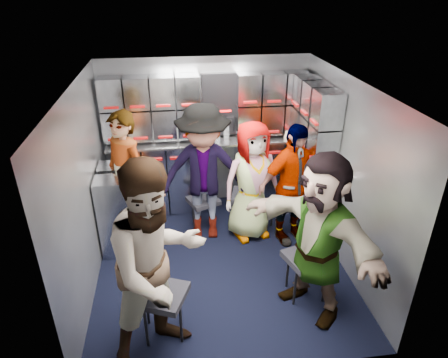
{
  "coord_description": "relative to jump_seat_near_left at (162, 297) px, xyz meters",
  "views": [
    {
      "loc": [
        -0.48,
        -3.72,
        3.04
      ],
      "look_at": [
        0.09,
        0.35,
        0.91
      ],
      "focal_mm": 32.0,
      "sensor_mm": 36.0,
      "label": 1
    }
  ],
  "objects": [
    {
      "name": "floor",
      "position": [
        0.66,
        0.96,
        -0.44
      ],
      "size": [
        3.0,
        3.0,
        0.0
      ],
      "primitive_type": "plane",
      "color": "black",
      "rests_on": "ground"
    },
    {
      "name": "wall_back",
      "position": [
        0.66,
        2.46,
        0.61
      ],
      "size": [
        2.8,
        0.04,
        2.1
      ],
      "primitive_type": "cube",
      "color": "gray",
      "rests_on": "ground"
    },
    {
      "name": "wall_left",
      "position": [
        -0.74,
        0.96,
        0.61
      ],
      "size": [
        0.04,
        3.0,
        2.1
      ],
      "primitive_type": "cube",
      "color": "gray",
      "rests_on": "ground"
    },
    {
      "name": "wall_right",
      "position": [
        2.06,
        0.96,
        0.61
      ],
      "size": [
        0.04,
        3.0,
        2.1
      ],
      "primitive_type": "cube",
      "color": "gray",
      "rests_on": "ground"
    },
    {
      "name": "ceiling",
      "position": [
        0.66,
        0.96,
        1.66
      ],
      "size": [
        2.8,
        3.0,
        0.02
      ],
      "primitive_type": "cube",
      "color": "silver",
      "rests_on": "wall_back"
    },
    {
      "name": "cart_bank_back",
      "position": [
        0.66,
        2.25,
        0.05
      ],
      "size": [
        2.68,
        0.38,
        0.99
      ],
      "primitive_type": "cube",
      "color": "#9CA2AC",
      "rests_on": "ground"
    },
    {
      "name": "cart_bank_left",
      "position": [
        -0.53,
        1.52,
        0.05
      ],
      "size": [
        0.38,
        0.76,
        0.99
      ],
      "primitive_type": "cube",
      "color": "#9CA2AC",
      "rests_on": "ground"
    },
    {
      "name": "counter",
      "position": [
        0.66,
        2.25,
        0.57
      ],
      "size": [
        2.68,
        0.42,
        0.03
      ],
      "primitive_type": "cube",
      "color": "#AEB1B6",
      "rests_on": "cart_bank_back"
    },
    {
      "name": "locker_bank_back",
      "position": [
        0.66,
        2.31,
        1.05
      ],
      "size": [
        2.68,
        0.28,
        0.82
      ],
      "primitive_type": "cube",
      "color": "#9CA2AC",
      "rests_on": "wall_back"
    },
    {
      "name": "locker_bank_right",
      "position": [
        1.91,
        1.66,
        1.05
      ],
      "size": [
        0.28,
        1.0,
        0.82
      ],
      "primitive_type": "cube",
      "color": "#9CA2AC",
      "rests_on": "wall_right"
    },
    {
      "name": "right_cabinet",
      "position": [
        1.91,
        1.56,
        0.06
      ],
      "size": [
        0.28,
        1.2,
        1.0
      ],
      "primitive_type": "cube",
      "color": "#9CA2AC",
      "rests_on": "ground"
    },
    {
      "name": "coffee_niche",
      "position": [
        0.84,
        2.37,
        1.03
      ],
      "size": [
        0.46,
        0.16,
        0.84
      ],
      "primitive_type": null,
      "color": "black",
      "rests_on": "wall_back"
    },
    {
      "name": "red_latch_strip",
      "position": [
        0.66,
        2.05,
        0.44
      ],
      "size": [
        2.6,
        0.02,
        0.03
      ],
      "primitive_type": "cube",
      "color": "#A20A0B",
      "rests_on": "cart_bank_back"
    },
    {
      "name": "jump_seat_near_left",
      "position": [
        0.0,
        0.0,
        0.0
      ],
      "size": [
        0.54,
        0.53,
        0.5
      ],
      "rotation": [
        0.0,
        0.0,
        -0.4
      ],
      "color": "black",
      "rests_on": "ground"
    },
    {
      "name": "jump_seat_mid_left",
      "position": [
        0.53,
        1.73,
        -0.06
      ],
      "size": [
        0.46,
        0.45,
        0.43
      ],
      "rotation": [
        0.0,
        0.0,
        0.39
      ],
      "color": "black",
      "rests_on": "ground"
    },
    {
      "name": "jump_seat_center",
      "position": [
        1.12,
        1.67,
        -0.01
      ],
      "size": [
        0.51,
        0.5,
        0.49
      ],
      "rotation": [
        0.0,
        0.0,
        -0.29
      ],
      "color": "black",
      "rests_on": "ground"
    },
    {
      "name": "jump_seat_mid_right",
      "position": [
        1.57,
        1.51,
        -0.06
      ],
      "size": [
        0.47,
        0.46,
        0.43
      ],
      "rotation": [
        0.0,
        0.0,
        0.4
      ],
      "color": "black",
      "rests_on": "ground"
    },
    {
      "name": "jump_seat_near_right",
      "position": [
        1.47,
        0.31,
        0.0
      ],
      "size": [
        0.52,
        0.51,
        0.5
      ],
      "rotation": [
        0.0,
        0.0,
        0.3
      ],
      "color": "black",
      "rests_on": "ground"
    },
    {
      "name": "attendant_standing",
      "position": [
        -0.39,
        1.58,
        0.41
      ],
      "size": [
        0.72,
        0.73,
        1.69
      ],
      "primitive_type": "imported",
      "rotation": [
        0.0,
        0.0,
        -0.81
      ],
      "color": "black",
      "rests_on": "ground"
    },
    {
      "name": "attendant_arc_a",
      "position": [
        -0.0,
        -0.18,
        0.5
      ],
      "size": [
        1.15,
        1.1,
        1.88
      ],
      "primitive_type": "imported",
      "rotation": [
        0.0,
        0.0,
        0.58
      ],
      "color": "black",
      "rests_on": "ground"
    },
    {
      "name": "attendant_arc_b",
      "position": [
        0.53,
        1.55,
        0.44
      ],
      "size": [
        1.2,
        0.77,
        1.75
      ],
      "primitive_type": "imported",
      "rotation": [
        0.0,
        0.0,
        -0.11
      ],
      "color": "black",
      "rests_on": "ground"
    },
    {
      "name": "attendant_arc_c",
      "position": [
        1.12,
        1.49,
        0.33
      ],
      "size": [
        0.84,
        0.65,
        1.53
      ],
      "primitive_type": "imported",
      "rotation": [
        0.0,
        0.0,
        0.24
      ],
      "color": "black",
      "rests_on": "ground"
    },
    {
      "name": "attendant_arc_d",
      "position": [
        1.57,
        1.33,
        0.33
      ],
      "size": [
        0.98,
        0.64,
        1.54
      ],
      "primitive_type": "imported",
      "rotation": [
        0.0,
        0.0,
        0.31
      ],
      "color": "black",
      "rests_on": "ground"
    },
    {
      "name": "attendant_arc_e",
      "position": [
        1.47,
        0.13,
        0.41
      ],
      "size": [
        1.25,
        1.62,
        1.71
      ],
      "primitive_type": "imported",
      "rotation": [
        0.0,
        0.0,
        -1.03
      ],
      "color": "black",
      "rests_on": "ground"
    },
    {
      "name": "bottle_left",
      "position": [
        0.47,
        2.2,
        0.7
      ],
      "size": [
        0.07,
        0.07,
        0.22
      ],
      "primitive_type": "cylinder",
      "color": "white",
      "rests_on": "counter"
    },
    {
      "name": "bottle_mid",
      "position": [
        0.79,
        2.2,
        0.73
      ],
      "size": [
        0.07,
        0.07,
        0.28
      ],
      "primitive_type": "cylinder",
      "color": "white",
      "rests_on": "counter"
    },
    {
      "name": "bottle_right",
      "position": [
        0.91,
        2.2,
        0.73
      ],
      "size": [
        0.07,
        0.07,
        0.28
      ],
      "primitive_type": "cylinder",
      "color": "white",
      "rests_on": "counter"
    },
    {
      "name": "cup_left",
      "position": [
        -0.34,
        2.19,
        0.64
      ],
      "size": [
        0.08,
        0.08,
        0.1
      ],
      "primitive_type": "cylinder",
      "color": "#C7B28C",
      "rests_on": "counter"
    },
    {
      "name": "cup_right",
      "position": [
        1.75,
        2.19,
        0.64
      ],
      "size": [
        0.08,
        0.08,
        0.11
      ],
      "primitive_type": "cylinder",
      "color": "#C7B28C",
      "rests_on": "counter"
    }
  ]
}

